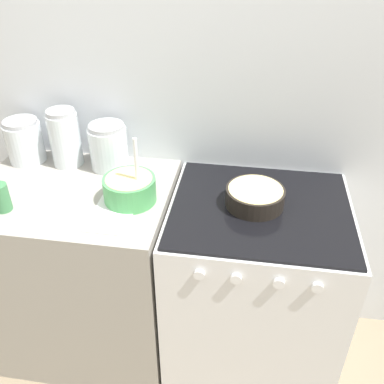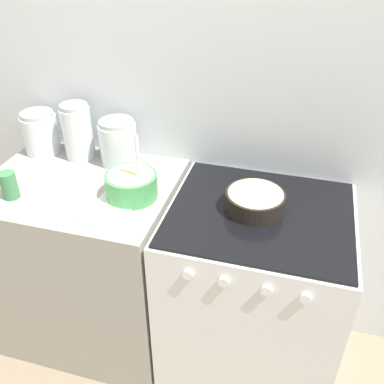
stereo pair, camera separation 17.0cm
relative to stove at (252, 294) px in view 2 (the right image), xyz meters
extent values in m
cube|color=silver|center=(-0.38, 0.35, 0.74)|extent=(4.66, 0.05, 2.40)
cube|color=#9E998E|center=(-0.80, 0.00, 0.00)|extent=(0.83, 0.65, 0.93)
cube|color=silver|center=(0.00, 0.00, -0.01)|extent=(0.74, 0.65, 0.91)
cube|color=black|center=(0.00, 0.00, 0.46)|extent=(0.71, 0.62, 0.01)
cylinder|color=white|center=(-0.20, -0.33, 0.38)|extent=(0.04, 0.02, 0.04)
cylinder|color=white|center=(-0.07, -0.33, 0.38)|extent=(0.04, 0.02, 0.04)
cylinder|color=white|center=(0.07, -0.33, 0.38)|extent=(0.04, 0.02, 0.04)
cylinder|color=white|center=(0.20, -0.33, 0.38)|extent=(0.04, 0.02, 0.04)
cylinder|color=#4CA559|center=(-0.53, -0.03, 0.51)|extent=(0.21, 0.21, 0.10)
cylinder|color=#EFDB8C|center=(-0.53, -0.03, 0.54)|extent=(0.19, 0.19, 0.06)
cylinder|color=white|center=(-0.49, -0.03, 0.61)|extent=(0.02, 0.02, 0.26)
cylinder|color=black|center=(-0.03, 0.01, 0.50)|extent=(0.23, 0.23, 0.07)
cylinder|color=#EFDB8C|center=(-0.03, 0.01, 0.51)|extent=(0.22, 0.22, 0.06)
cylinder|color=silver|center=(-1.10, 0.22, 0.55)|extent=(0.17, 0.17, 0.18)
cylinder|color=silver|center=(-1.10, 0.22, 0.52)|extent=(0.15, 0.15, 0.11)
cylinder|color=#B2B2B7|center=(-1.10, 0.22, 0.66)|extent=(0.15, 0.15, 0.02)
cylinder|color=silver|center=(-0.90, 0.22, 0.59)|extent=(0.14, 0.14, 0.24)
cylinder|color=tan|center=(-0.90, 0.22, 0.54)|extent=(0.12, 0.12, 0.15)
cylinder|color=#B2B2B7|center=(-0.90, 0.22, 0.72)|extent=(0.12, 0.12, 0.02)
cylinder|color=silver|center=(-0.69, 0.22, 0.56)|extent=(0.17, 0.17, 0.19)
cylinder|color=white|center=(-0.69, 0.22, 0.52)|extent=(0.15, 0.15, 0.11)
cylinder|color=#B2B2B7|center=(-0.69, 0.22, 0.66)|extent=(0.15, 0.15, 0.02)
cylinder|color=#3F7F4C|center=(-1.01, -0.17, 0.52)|extent=(0.07, 0.07, 0.11)
cube|color=white|center=(-0.57, -0.14, 0.47)|extent=(0.16, 0.26, 0.01)
camera|label=1|loc=(-0.06, -1.42, 1.45)|focal=40.00mm
camera|label=2|loc=(0.11, -1.38, 1.45)|focal=40.00mm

